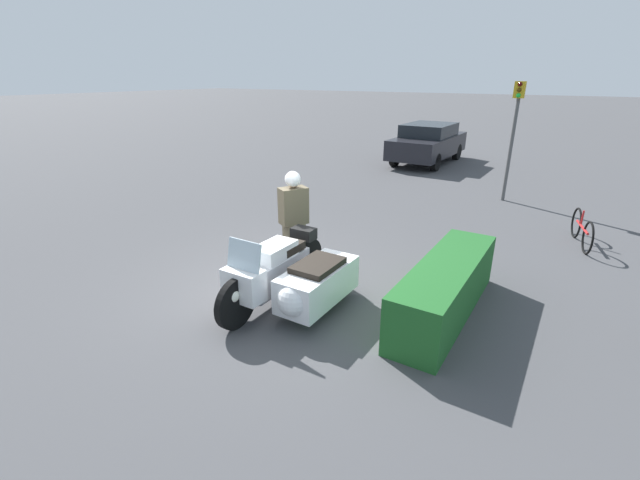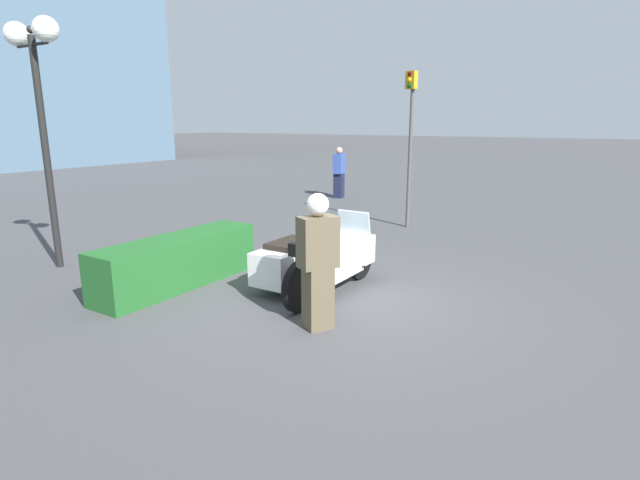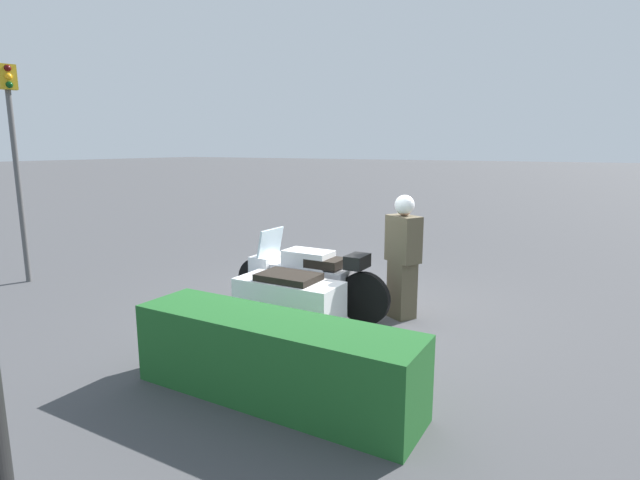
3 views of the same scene
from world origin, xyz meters
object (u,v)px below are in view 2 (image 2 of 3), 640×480
Objects in this scene: officer_rider at (318,259)px; pedestrian_bystander at (339,173)px; traffic_light_near at (410,128)px; hedge_bush_curbside at (178,261)px; twin_lamp_post at (36,71)px; police_motorcycle at (314,259)px.

pedestrian_bystander is (9.68, 5.36, -0.05)m from officer_rider.
officer_rider is at bearing -72.32° from pedestrian_bystander.
traffic_light_near reaches higher than officer_rider.
hedge_bush_curbside is at bearing -85.97° from pedestrian_bystander.
pedestrian_bystander is at bearing 15.33° from hedge_bush_curbside.
officer_rider is at bearing -87.93° from twin_lamp_post.
officer_rider is at bearing 29.19° from traffic_light_near.
traffic_light_near reaches higher than hedge_bush_curbside.
officer_rider is (-1.24, -0.87, 0.42)m from police_motorcycle.
hedge_bush_curbside is at bearing 4.25° from traffic_light_near.
pedestrian_bystander is (8.44, 4.50, 0.37)m from police_motorcycle.
twin_lamp_post is at bearing 107.69° from police_motorcycle.
twin_lamp_post reaches higher than police_motorcycle.
police_motorcycle is at bearing -73.26° from pedestrian_bystander.
traffic_light_near is 5.32m from pedestrian_bystander.
traffic_light_near reaches higher than police_motorcycle.
officer_rider is 2.83m from hedge_bush_curbside.
twin_lamp_post reaches higher than traffic_light_near.
traffic_light_near is at bearing 7.03° from police_motorcycle.
twin_lamp_post is (-0.42, 2.63, 2.96)m from hedge_bush_curbside.
police_motorcycle is 9.57m from pedestrian_bystander.
police_motorcycle is at bearing -61.97° from hedge_bush_curbside.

